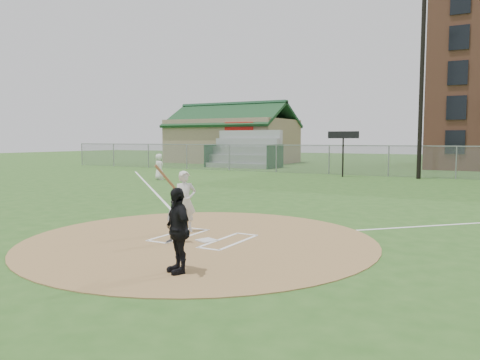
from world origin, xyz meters
The scene contains 14 objects.
ground centered at (0.00, 0.00, 0.00)m, with size 140.00×140.00×0.00m, color #2A541C.
dirt_circle centered at (0.00, 0.00, 0.01)m, with size 8.40×8.40×0.02m, color #9B7849.
home_plate centered at (0.23, -0.06, 0.03)m, with size 0.40×0.40×0.03m, color silver.
foul_line_third centered at (-9.00, 9.00, 0.01)m, with size 0.10×24.00×0.01m, color white.
catcher centered at (-0.25, -0.59, 0.54)m, with size 0.50×0.39×1.03m, color slate.
umpire centered at (1.22, -2.52, 0.79)m, with size 0.91×0.38×1.55m, color black.
ondeck_player centered at (-11.45, 12.77, 0.78)m, with size 0.76×0.50×1.56m, color white.
batters_boxes centered at (0.00, 0.15, 0.03)m, with size 2.08×1.88×0.01m.
batter_at_plate centered at (-0.85, 0.58, 0.82)m, with size 0.82×1.02×1.78m.
outfield_fence centered at (0.00, 22.00, 1.02)m, with size 56.08×0.08×2.03m.
bleachers centered at (-13.00, 26.20, 1.59)m, with size 6.08×3.20×3.20m.
clubhouse centered at (-18.00, 32.99, 2.39)m, with size 12.20×8.71×6.23m.
light_pole centered at (2.00, 21.00, 6.61)m, with size 1.20×0.30×12.22m.
scoreboard_sign centered at (-2.50, 20.20, 2.39)m, with size 2.00×0.10×2.93m.
Camera 1 is at (6.20, -9.23, 2.42)m, focal length 35.00 mm.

